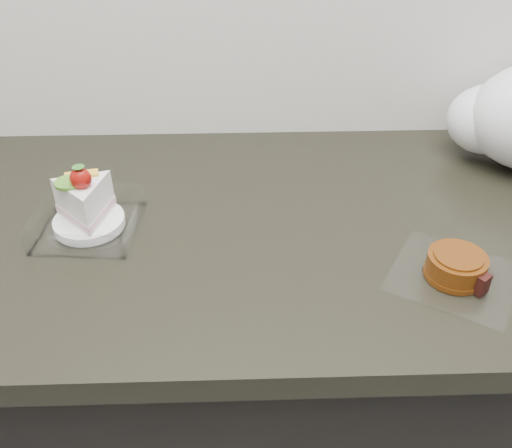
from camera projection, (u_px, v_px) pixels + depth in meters
counter at (258, 395)px, 1.19m from camera, size 2.04×0.64×0.90m
cake_tray at (87, 212)px, 0.89m from camera, size 0.16×0.16×0.12m
mooncake_wrap at (456, 268)px, 0.80m from camera, size 0.22×0.22×0.04m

